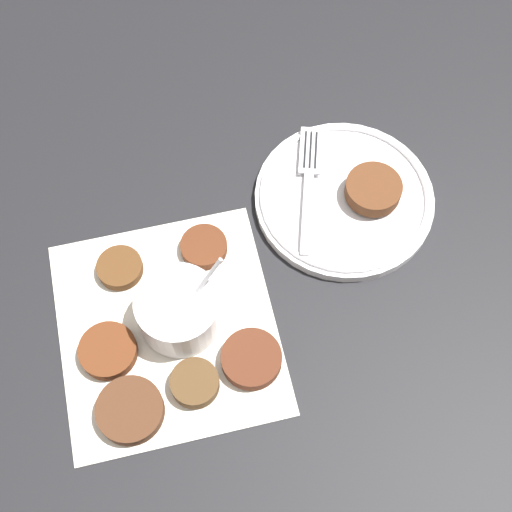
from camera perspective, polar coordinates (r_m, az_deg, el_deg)
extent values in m
plane|color=black|center=(0.87, -6.95, -7.11)|extent=(4.00, 4.00, 0.00)
cube|color=silver|center=(0.88, -7.38, -5.75)|extent=(0.31, 0.29, 0.00)
cylinder|color=silver|center=(0.85, -6.49, -4.45)|extent=(0.10, 0.10, 0.06)
cylinder|color=#C65123|center=(0.86, -6.42, -4.72)|extent=(0.08, 0.08, 0.03)
cone|color=silver|center=(0.85, -7.55, -1.13)|extent=(0.02, 0.02, 0.02)
cylinder|color=silver|center=(0.82, -4.85, -2.67)|extent=(0.02, 0.06, 0.09)
cylinder|color=#4E3018|center=(0.91, -11.10, -1.01)|extent=(0.06, 0.06, 0.01)
cylinder|color=#4F2816|center=(0.90, -4.46, 0.65)|extent=(0.06, 0.06, 0.01)
cylinder|color=#552B16|center=(0.87, -12.03, -7.52)|extent=(0.07, 0.07, 0.02)
cylinder|color=#4B341E|center=(0.84, -5.21, -10.18)|extent=(0.06, 0.06, 0.02)
cylinder|color=#4C2617|center=(0.84, -0.65, -8.33)|extent=(0.07, 0.07, 0.02)
cylinder|color=#472A1A|center=(0.84, -10.33, -12.15)|extent=(0.08, 0.08, 0.02)
cylinder|color=silver|center=(0.95, 6.81, 4.48)|extent=(0.24, 0.24, 0.01)
torus|color=silver|center=(0.94, 6.87, 4.76)|extent=(0.22, 0.22, 0.01)
cylinder|color=#512D19|center=(0.93, 9.12, 5.21)|extent=(0.07, 0.07, 0.02)
cube|color=silver|center=(0.91, 3.84, 3.35)|extent=(0.11, 0.06, 0.00)
cube|color=silver|center=(0.97, 4.13, 8.34)|extent=(0.08, 0.06, 0.00)
cube|color=black|center=(0.96, 4.57, 8.39)|extent=(0.05, 0.03, 0.00)
cube|color=black|center=(0.96, 4.14, 8.42)|extent=(0.05, 0.03, 0.00)
cube|color=black|center=(0.96, 3.71, 8.45)|extent=(0.05, 0.03, 0.00)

